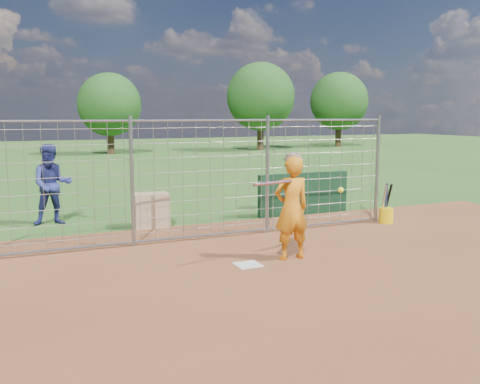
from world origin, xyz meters
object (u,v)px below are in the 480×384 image
batter (292,208)px  equipment_bin (151,210)px  bystander_a (52,185)px  bystander_c (293,181)px  bucket_with_bats (386,213)px

batter → equipment_bin: bearing=-66.5°
bystander_a → bystander_c: bearing=-0.5°
batter → bystander_c: bearing=-119.3°
batter → bystander_c: 5.30m
equipment_bin → batter: bearing=-62.4°
bystander_a → bucket_with_bats: size_ratio=1.98×
equipment_bin → bystander_a: bearing=154.4°
bystander_a → bystander_c: 6.35m
bystander_c → equipment_bin: (-4.26, -0.76, -0.40)m
bucket_with_bats → bystander_c: bearing=111.5°
bystander_a → bystander_c: (6.33, -0.47, -0.17)m
bystander_a → equipment_bin: (2.07, -1.23, -0.57)m
bystander_c → bucket_with_bats: size_ratio=1.63×
bystander_a → bystander_c: size_ratio=1.22×
batter → equipment_bin: (-1.58, 3.82, -0.54)m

